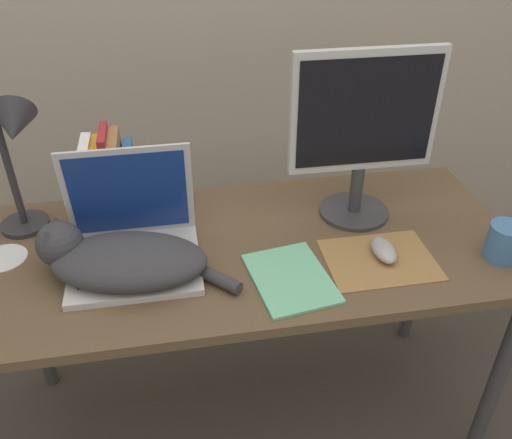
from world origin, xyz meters
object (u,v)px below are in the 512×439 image
object	(u,v)px
desk_lamp	(15,147)
external_monitor	(364,129)
notepad	(291,278)
mug	(505,242)
cd_disc	(3,258)
cat	(119,258)
webcam	(182,188)
computer_mouse	(384,250)
book_row	(110,178)
laptop	(133,242)

from	to	relation	value
desk_lamp	external_monitor	bearing A→B (deg)	-4.19
notepad	mug	bearing A→B (deg)	-0.60
mug	cd_disc	world-z (taller)	mug
cat	mug	bearing A→B (deg)	-5.32
cat	webcam	world-z (taller)	cat
computer_mouse	webcam	world-z (taller)	webcam
cat	book_row	world-z (taller)	book_row
book_row	laptop	bearing A→B (deg)	-75.83
laptop	cat	bearing A→B (deg)	-117.86
book_row	desk_lamp	world-z (taller)	desk_lamp
computer_mouse	desk_lamp	world-z (taller)	desk_lamp
webcam	mug	xyz separation A→B (m)	(0.79, -0.41, 0.00)
external_monitor	mug	xyz separation A→B (m)	(0.31, -0.26, -0.22)
mug	notepad	bearing A→B (deg)	179.40
computer_mouse	webcam	distance (m)	0.61
notepad	webcam	size ratio (longest dim) A/B	3.79
webcam	mug	size ratio (longest dim) A/B	0.54
notepad	cd_disc	bearing A→B (deg)	163.65
mug	laptop	bearing A→B (deg)	170.65
mug	book_row	bearing A→B (deg)	158.54
notepad	mug	distance (m)	0.56
desk_lamp	webcam	world-z (taller)	desk_lamp
cat	laptop	bearing A→B (deg)	62.14
external_monitor	cd_disc	size ratio (longest dim) A/B	3.97
external_monitor	mug	world-z (taller)	external_monitor
notepad	cd_disc	size ratio (longest dim) A/B	2.22
book_row	notepad	xyz separation A→B (m)	(0.43, -0.38, -0.11)
laptop	book_row	bearing A→B (deg)	104.17
laptop	computer_mouse	xyz separation A→B (m)	(0.63, -0.10, -0.03)
mug	cd_disc	bearing A→B (deg)	170.40
laptop	cd_disc	size ratio (longest dim) A/B	2.68
external_monitor	mug	bearing A→B (deg)	-40.12
external_monitor	notepad	world-z (taller)	external_monitor
external_monitor	desk_lamp	size ratio (longest dim) A/B	1.22
book_row	desk_lamp	size ratio (longest dim) A/B	0.65
laptop	mug	distance (m)	0.94
notepad	webcam	world-z (taller)	webcam
cat	cd_disc	xyz separation A→B (m)	(-0.30, 0.12, -0.05)
webcam	cd_disc	xyz separation A→B (m)	(-0.47, -0.20, -0.04)
external_monitor	desk_lamp	distance (m)	0.89
cat	external_monitor	distance (m)	0.70
cat	external_monitor	bearing A→B (deg)	14.73
cat	computer_mouse	size ratio (longest dim) A/B	4.44
cat	webcam	bearing A→B (deg)	62.34
laptop	notepad	xyz separation A→B (m)	(0.37, -0.15, -0.05)
cat	mug	xyz separation A→B (m)	(0.96, -0.09, -0.01)
computer_mouse	book_row	bearing A→B (deg)	154.04
external_monitor	computer_mouse	world-z (taller)	external_monitor
cat	cd_disc	bearing A→B (deg)	157.69
cat	book_row	xyz separation A→B (m)	(-0.03, 0.30, 0.06)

